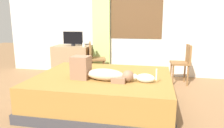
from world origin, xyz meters
name	(u,v)px	position (x,y,z in m)	size (l,w,h in m)	color
ground_plane	(107,111)	(0.00, 0.00, 0.00)	(16.00, 16.00, 0.00)	olive
back_wall_with_window	(128,16)	(0.00, 2.34, 1.45)	(6.40, 0.14, 2.90)	silver
bed	(104,91)	(-0.10, 0.18, 0.25)	(2.17, 1.76, 0.52)	#38383D
person_lying	(99,72)	(-0.11, -0.06, 0.63)	(0.94, 0.31, 0.34)	#CCB299
cat	(144,78)	(0.56, -0.07, 0.58)	(0.36, 0.12, 0.21)	silver
desk	(72,60)	(-1.33, 1.94, 0.37)	(0.90, 0.56, 0.74)	#997A56
tv_monitor	(73,38)	(-1.29, 1.94, 0.92)	(0.48, 0.10, 0.35)	black
cup	(84,45)	(-0.99, 1.86, 0.79)	(0.07, 0.07, 0.09)	white
chair_by_desk	(94,57)	(-0.71, 1.78, 0.51)	(0.48, 0.48, 0.86)	brown
chair_spare	(183,61)	(1.30, 1.70, 0.51)	(0.41, 0.41, 0.86)	brown
curtain_left	(101,21)	(-0.65, 2.22, 1.34)	(0.44, 0.06, 2.68)	#ADCC75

